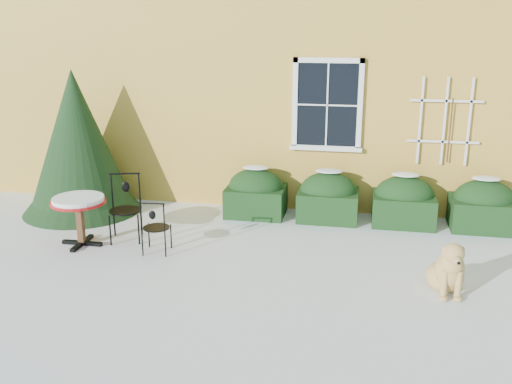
% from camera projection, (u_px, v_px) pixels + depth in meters
% --- Properties ---
extents(ground, '(80.00, 80.00, 0.00)m').
position_uv_depth(ground, '(243.00, 274.00, 7.96)').
color(ground, white).
rests_on(ground, ground).
extents(house, '(12.40, 8.40, 6.40)m').
position_uv_depth(house, '(303.00, 29.00, 13.62)').
color(house, gold).
rests_on(house, ground).
extents(hedge_row, '(4.95, 0.80, 0.91)m').
position_uv_depth(hedge_row, '(365.00, 200.00, 9.94)').
color(hedge_row, black).
rests_on(hedge_row, ground).
extents(evergreen_shrub, '(2.15, 2.15, 2.60)m').
position_uv_depth(evergreen_shrub, '(79.00, 156.00, 10.34)').
color(evergreen_shrub, black).
rests_on(evergreen_shrub, ground).
extents(bistro_table, '(0.85, 0.85, 0.79)m').
position_uv_depth(bistro_table, '(79.00, 205.00, 8.81)').
color(bistro_table, black).
rests_on(bistro_table, ground).
extents(patio_chair_near, '(0.41, 0.40, 0.84)m').
position_uv_depth(patio_chair_near, '(156.00, 227.00, 8.56)').
color(patio_chair_near, black).
rests_on(patio_chair_near, ground).
extents(patio_chair_far, '(0.58, 0.58, 1.06)m').
position_uv_depth(patio_chair_far, '(125.00, 208.00, 9.10)').
color(patio_chair_far, black).
rests_on(patio_chair_far, ground).
extents(dog, '(0.55, 0.86, 0.77)m').
position_uv_depth(dog, '(448.00, 271.00, 7.31)').
color(dog, tan).
rests_on(dog, ground).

